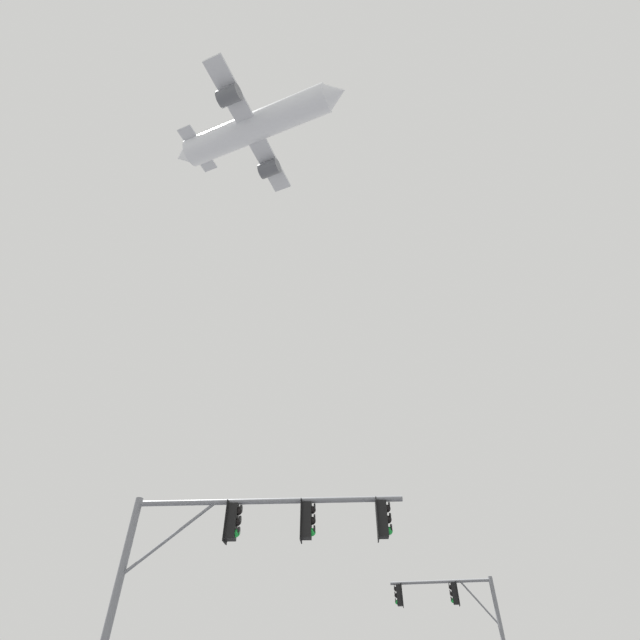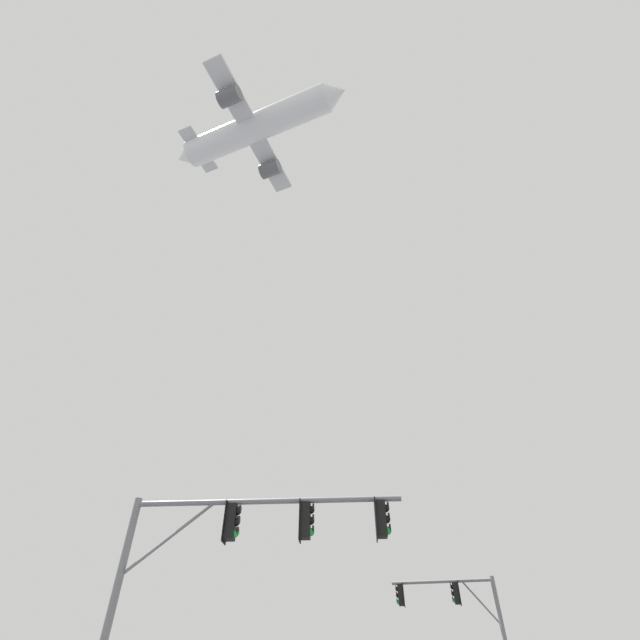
{
  "view_description": "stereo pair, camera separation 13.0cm",
  "coord_description": "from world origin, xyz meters",
  "views": [
    {
      "loc": [
        0.44,
        -5.8,
        1.22
      ],
      "look_at": [
        -1.53,
        11.2,
        15.35
      ],
      "focal_mm": 25.64,
      "sensor_mm": 36.0,
      "label": 1
    },
    {
      "loc": [
        0.56,
        -5.79,
        1.22
      ],
      "look_at": [
        -1.53,
        11.2,
        15.35
      ],
      "focal_mm": 25.64,
      "sensor_mm": 36.0,
      "label": 2
    }
  ],
  "objects": [
    {
      "name": "signal_pole_near",
      "position": [
        -3.07,
        6.73,
        4.32
      ],
      "size": [
        7.39,
        0.7,
        5.5
      ],
      "color": "slate",
      "rests_on": "ground"
    },
    {
      "name": "airplane",
      "position": [
        -9.41,
        18.16,
        49.09
      ],
      "size": [
        20.52,
        15.85,
        5.64
      ],
      "color": "white"
    },
    {
      "name": "signal_pole_far",
      "position": [
        4.07,
        20.28,
        4.29
      ],
      "size": [
        4.94,
        0.65,
        5.74
      ],
      "color": "slate",
      "rests_on": "ground"
    }
  ]
}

